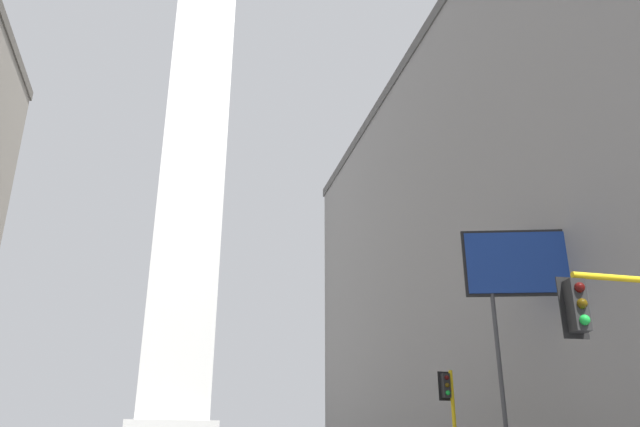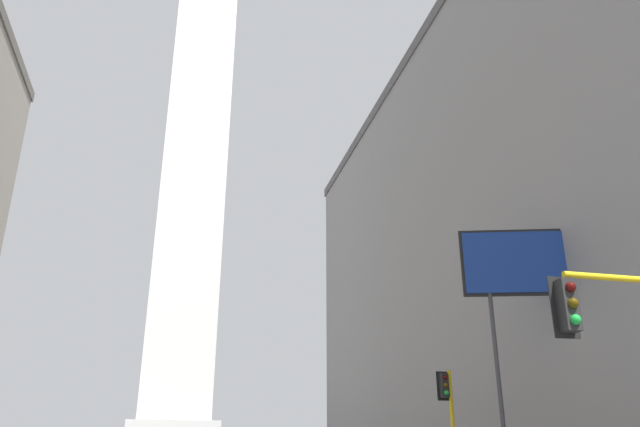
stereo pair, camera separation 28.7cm
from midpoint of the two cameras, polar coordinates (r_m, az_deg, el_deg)
The scene contains 4 objects.
building_right at distance 46.40m, azimuth 24.29°, elevation -2.18°, with size 24.31×60.20×30.80m.
obelisk at distance 78.61m, azimuth -11.63°, elevation 4.44°, with size 9.28×9.28×73.53m.
traffic_light_mid_right at distance 30.50m, azimuth 11.58°, elevation -17.28°, with size 0.78×0.50×5.38m.
billboard_sign at distance 27.89m, azimuth 19.48°, elevation -5.00°, with size 6.37×2.09×10.69m.
Camera 1 is at (-1.01, -2.05, 1.43)m, focal length 35.00 mm.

